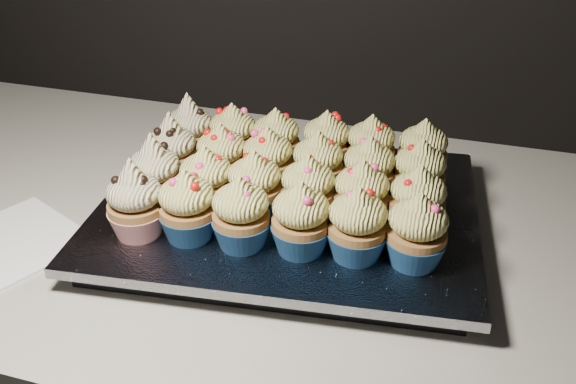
# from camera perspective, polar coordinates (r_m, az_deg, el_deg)

# --- Properties ---
(worktop) EXTENTS (2.44, 0.64, 0.04)m
(worktop) POSITION_cam_1_polar(r_m,az_deg,el_deg) (0.84, -7.35, -2.41)
(worktop) COLOR beige
(worktop) RESTS_ON cabinet
(napkin) EXTENTS (0.19, 0.19, 0.00)m
(napkin) POSITION_cam_1_polar(r_m,az_deg,el_deg) (0.82, -23.48, -4.24)
(napkin) COLOR white
(napkin) RESTS_ON worktop
(baking_tray) EXTENTS (0.44, 0.36, 0.02)m
(baking_tray) POSITION_cam_1_polar(r_m,az_deg,el_deg) (0.78, 0.00, -2.47)
(baking_tray) COLOR black
(baking_tray) RESTS_ON worktop
(foil_lining) EXTENTS (0.48, 0.39, 0.01)m
(foil_lining) POSITION_cam_1_polar(r_m,az_deg,el_deg) (0.77, 0.00, -1.41)
(foil_lining) COLOR silver
(foil_lining) RESTS_ON baking_tray
(cupcake_0) EXTENTS (0.06, 0.06, 0.10)m
(cupcake_0) POSITION_cam_1_polar(r_m,az_deg,el_deg) (0.71, -13.42, -0.92)
(cupcake_0) COLOR #B11820
(cupcake_0) RESTS_ON foil_lining
(cupcake_1) EXTENTS (0.06, 0.06, 0.08)m
(cupcake_1) POSITION_cam_1_polar(r_m,az_deg,el_deg) (0.70, -8.93, -1.36)
(cupcake_1) COLOR navy
(cupcake_1) RESTS_ON foil_lining
(cupcake_2) EXTENTS (0.06, 0.06, 0.08)m
(cupcake_2) POSITION_cam_1_polar(r_m,az_deg,el_deg) (0.68, -4.20, -2.02)
(cupcake_2) COLOR navy
(cupcake_2) RESTS_ON foil_lining
(cupcake_3) EXTENTS (0.06, 0.06, 0.08)m
(cupcake_3) POSITION_cam_1_polar(r_m,az_deg,el_deg) (0.67, 1.15, -2.51)
(cupcake_3) COLOR navy
(cupcake_3) RESTS_ON foil_lining
(cupcake_4) EXTENTS (0.06, 0.06, 0.08)m
(cupcake_4) POSITION_cam_1_polar(r_m,az_deg,el_deg) (0.66, 6.18, -2.99)
(cupcake_4) COLOR navy
(cupcake_4) RESTS_ON foil_lining
(cupcake_5) EXTENTS (0.06, 0.06, 0.08)m
(cupcake_5) POSITION_cam_1_polar(r_m,az_deg,el_deg) (0.66, 11.39, -3.50)
(cupcake_5) COLOR navy
(cupcake_5) RESTS_ON foil_lining
(cupcake_6) EXTENTS (0.06, 0.06, 0.10)m
(cupcake_6) POSITION_cam_1_polar(r_m,az_deg,el_deg) (0.76, -11.74, 1.48)
(cupcake_6) COLOR #B11820
(cupcake_6) RESTS_ON foil_lining
(cupcake_7) EXTENTS (0.06, 0.06, 0.08)m
(cupcake_7) POSITION_cam_1_polar(r_m,az_deg,el_deg) (0.74, -7.25, 0.88)
(cupcake_7) COLOR navy
(cupcake_7) RESTS_ON foil_lining
(cupcake_8) EXTENTS (0.06, 0.06, 0.08)m
(cupcake_8) POSITION_cam_1_polar(r_m,az_deg,el_deg) (0.73, -2.98, 0.47)
(cupcake_8) COLOR navy
(cupcake_8) RESTS_ON foil_lining
(cupcake_9) EXTENTS (0.06, 0.06, 0.08)m
(cupcake_9) POSITION_cam_1_polar(r_m,az_deg,el_deg) (0.72, 1.78, 0.09)
(cupcake_9) COLOR navy
(cupcake_9) RESTS_ON foil_lining
(cupcake_10) EXTENTS (0.06, 0.06, 0.08)m
(cupcake_10) POSITION_cam_1_polar(r_m,az_deg,el_deg) (0.71, 6.53, -0.39)
(cupcake_10) COLOR navy
(cupcake_10) RESTS_ON foil_lining
(cupcake_11) EXTENTS (0.06, 0.06, 0.08)m
(cupcake_11) POSITION_cam_1_polar(r_m,az_deg,el_deg) (0.71, 11.43, -0.92)
(cupcake_11) COLOR navy
(cupcake_11) RESTS_ON foil_lining
(cupcake_12) EXTENTS (0.06, 0.06, 0.10)m
(cupcake_12) POSITION_cam_1_polar(r_m,az_deg,el_deg) (0.81, -10.23, 3.52)
(cupcake_12) COLOR #B11820
(cupcake_12) RESTS_ON foil_lining
(cupcake_13) EXTENTS (0.06, 0.06, 0.08)m
(cupcake_13) POSITION_cam_1_polar(r_m,az_deg,el_deg) (0.79, -5.91, 3.08)
(cupcake_13) COLOR navy
(cupcake_13) RESTS_ON foil_lining
(cupcake_14) EXTENTS (0.06, 0.06, 0.08)m
(cupcake_14) POSITION_cam_1_polar(r_m,az_deg,el_deg) (0.78, -1.79, 2.77)
(cupcake_14) COLOR navy
(cupcake_14) RESTS_ON foil_lining
(cupcake_15) EXTENTS (0.06, 0.06, 0.08)m
(cupcake_15) POSITION_cam_1_polar(r_m,az_deg,el_deg) (0.77, 2.66, 2.36)
(cupcake_15) COLOR navy
(cupcake_15) RESTS_ON foil_lining
(cupcake_16) EXTENTS (0.06, 0.06, 0.08)m
(cupcake_16) POSITION_cam_1_polar(r_m,az_deg,el_deg) (0.76, 7.19, 1.83)
(cupcake_16) COLOR navy
(cupcake_16) RESTS_ON foil_lining
(cupcake_17) EXTENTS (0.06, 0.06, 0.08)m
(cupcake_17) POSITION_cam_1_polar(r_m,az_deg,el_deg) (0.77, 11.58, 1.59)
(cupcake_17) COLOR navy
(cupcake_17) RESTS_ON foil_lining
(cupcake_18) EXTENTS (0.06, 0.06, 0.10)m
(cupcake_18) POSITION_cam_1_polar(r_m,az_deg,el_deg) (0.86, -8.71, 5.38)
(cupcake_18) COLOR #B11820
(cupcake_18) RESTS_ON foil_lining
(cupcake_19) EXTENTS (0.06, 0.06, 0.08)m
(cupcake_19) POSITION_cam_1_polar(r_m,az_deg,el_deg) (0.85, -4.90, 4.99)
(cupcake_19) COLOR navy
(cupcake_19) RESTS_ON foil_lining
(cupcake_20) EXTENTS (0.06, 0.06, 0.08)m
(cupcake_20) POSITION_cam_1_polar(r_m,az_deg,el_deg) (0.83, -1.08, 4.55)
(cupcake_20) COLOR navy
(cupcake_20) RESTS_ON foil_lining
(cupcake_21) EXTENTS (0.06, 0.06, 0.08)m
(cupcake_21) POSITION_cam_1_polar(r_m,az_deg,el_deg) (0.83, 3.42, 4.31)
(cupcake_21) COLOR navy
(cupcake_21) RESTS_ON foil_lining
(cupcake_22) EXTENTS (0.06, 0.06, 0.08)m
(cupcake_22) POSITION_cam_1_polar(r_m,az_deg,el_deg) (0.82, 7.35, 3.89)
(cupcake_22) COLOR navy
(cupcake_22) RESTS_ON foil_lining
(cupcake_23) EXTENTS (0.06, 0.06, 0.08)m
(cupcake_23) POSITION_cam_1_polar(r_m,az_deg,el_deg) (0.82, 11.86, 3.45)
(cupcake_23) COLOR navy
(cupcake_23) RESTS_ON foil_lining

